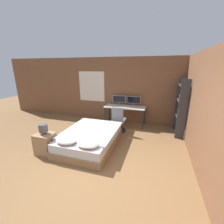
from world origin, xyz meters
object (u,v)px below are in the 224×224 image
desk (125,109)px  monitor_right (134,100)px  bookshelf (182,105)px  computer_mouse (131,108)px  monitor_left (119,99)px  office_chair (118,122)px  keyboard (124,108)px  bed (90,139)px  bedside_lamp (43,128)px  nightstand (45,144)px

desk → monitor_right: bearing=36.9°
bookshelf → computer_mouse: bearing=174.0°
desk → bookshelf: size_ratio=0.84×
computer_mouse → bookshelf: bearing=-6.0°
monitor_right → bookshelf: bearing=-20.4°
monitor_left → computer_mouse: 0.78m
desk → office_chair: (-0.07, -0.75, -0.31)m
monitor_right → keyboard: 0.59m
bed → bookshelf: size_ratio=1.04×
keyboard → office_chair: (-0.07, -0.53, -0.40)m
desk → computer_mouse: computer_mouse is taller
bedside_lamp → desk: size_ratio=0.17×
nightstand → monitor_right: (1.90, 3.02, 0.71)m
monitor_right → keyboard: monitor_right is taller
monitor_left → bedside_lamp: bearing=-113.1°
office_chair → bookshelf: size_ratio=0.48×
keyboard → computer_mouse: bearing=0.0°
bed → office_chair: 1.44m
nightstand → office_chair: (1.53, 2.04, 0.08)m
office_chair → bed: bearing=-111.0°
desk → monitor_left: bearing=143.1°
bookshelf → monitor_right: bearing=159.6°
bed → monitor_right: bearing=69.1°
bed → bookshelf: 3.21m
nightstand → office_chair: 2.55m
bedside_lamp → bed: bearing=34.6°
desk → bookshelf: 2.11m
nightstand → bedside_lamp: bearing=0.0°
bedside_lamp → keyboard: bedside_lamp is taller
bed → nightstand: nightstand is taller
nightstand → computer_mouse: 3.22m
nightstand → office_chair: bearing=53.1°
monitor_right → office_chair: size_ratio=0.59×
nightstand → monitor_left: (1.29, 3.02, 0.71)m
bed → bedside_lamp: bedside_lamp is taller
bed → computer_mouse: (0.87, 1.87, 0.53)m
monitor_left → bed: bearing=-96.8°
office_chair → bookshelf: bearing=9.3°
bed → monitor_right: monitor_right is taller
desk → monitor_left: 0.50m
bedside_lamp → monitor_left: (1.29, 3.02, 0.25)m
office_chair → bookshelf: bookshelf is taller
bookshelf → desk: bearing=168.6°
nightstand → keyboard: size_ratio=1.50×
nightstand → bookshelf: (3.62, 2.38, 0.78)m
nightstand → desk: (1.60, 2.79, 0.39)m
nightstand → keyboard: 3.06m
monitor_left → bookshelf: size_ratio=0.28×
nightstand → monitor_left: monitor_left is taller
nightstand → monitor_right: monitor_right is taller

